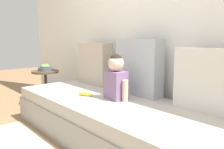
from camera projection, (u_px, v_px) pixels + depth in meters
The scene contains 10 objects.
ground_plane at pixel (113, 139), 2.25m from camera, with size 12.00×12.00×0.00m, color #93704C.
back_wall at pixel (154, 14), 2.45m from camera, with size 5.64×0.10×2.47m, color white.
couch at pixel (113, 120), 2.22m from camera, with size 2.44×0.92×0.39m.
throw_pillow_left at pixel (95, 64), 2.95m from camera, with size 0.51×0.16×0.53m, color #C1B29E.
throw_pillow_center at pixel (139, 67), 2.38m from camera, with size 0.54×0.16×0.58m, color #B2BCC6.
throw_pillow_right at pixel (209, 80), 1.83m from camera, with size 0.55×0.16×0.51m, color silver.
toddler at pixel (116, 77), 2.22m from camera, with size 0.32×0.17×0.45m.
banana at pixel (86, 94), 2.36m from camera, with size 0.17×0.04×0.04m, color yellow.
side_table at pixel (46, 79), 3.36m from camera, with size 0.39×0.39×0.51m.
fruit_bowl at pixel (45, 68), 3.34m from camera, with size 0.20×0.20×0.10m.
Camera 1 is at (1.59, -1.41, 0.98)m, focal length 36.62 mm.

